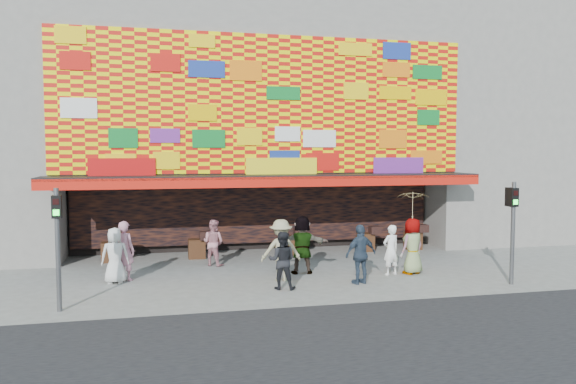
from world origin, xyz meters
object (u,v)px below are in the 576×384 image
at_px(ped_a, 115,255).
at_px(ped_i, 213,242).
at_px(ped_g, 413,246).
at_px(ped_e, 361,254).
at_px(ped_c, 282,260).
at_px(parasol, 413,206).
at_px(ped_d, 281,250).
at_px(ped_h, 391,250).
at_px(signal_right, 513,221).
at_px(ped_f, 302,244).
at_px(ped_b, 125,251).
at_px(signal_left, 57,235).

height_order(ped_a, ped_i, ped_a).
bearing_deg(ped_g, ped_e, 0.48).
relative_size(ped_a, ped_i, 1.05).
xyz_separation_m(ped_c, parasol, (4.45, 0.99, 1.35)).
height_order(ped_c, parasol, parasol).
bearing_deg(ped_e, ped_d, -37.18).
height_order(ped_h, parasol, parasol).
bearing_deg(ped_e, ped_h, -160.75).
bearing_deg(ped_g, ped_i, -47.38).
bearing_deg(signal_right, ped_e, 166.18).
height_order(ped_d, ped_f, ped_f).
relative_size(ped_a, ped_b, 0.92).
height_order(ped_a, parasol, parasol).
bearing_deg(ped_e, signal_left, -7.48).
distance_m(ped_d, ped_i, 3.26).
distance_m(ped_b, ped_h, 8.18).
bearing_deg(ped_f, parasol, 174.59).
relative_size(ped_h, parasol, 0.84).
distance_m(ped_d, ped_h, 3.54).
bearing_deg(ped_b, ped_a, 85.48).
xyz_separation_m(ped_h, parasol, (0.72, -0.02, 1.37)).
height_order(ped_a, ped_b, ped_b).
bearing_deg(ped_i, ped_d, 158.99).
relative_size(ped_d, ped_i, 1.17).
bearing_deg(ped_h, ped_c, -0.34).
bearing_deg(ped_a, ped_c, 157.14).
distance_m(ped_f, parasol, 3.70).
distance_m(signal_right, ped_g, 3.10).
bearing_deg(ped_a, ped_f, 178.67).
height_order(signal_right, ped_b, signal_right).
xyz_separation_m(ped_e, parasol, (2.06, 0.89, 1.29)).
xyz_separation_m(ped_a, ped_c, (4.63, -1.77, -0.01)).
height_order(ped_e, ped_i, ped_e).
distance_m(signal_right, ped_c, 6.81).
xyz_separation_m(ped_c, ped_e, (2.38, 0.10, 0.06)).
xyz_separation_m(ped_f, ped_g, (3.39, -0.84, -0.04)).
relative_size(signal_right, ped_e, 1.72).
bearing_deg(ped_f, ped_g, 174.59).
xyz_separation_m(ped_d, ped_e, (2.19, -0.90, -0.05)).
xyz_separation_m(signal_right, ped_i, (-8.23, 4.69, -1.07)).
distance_m(ped_f, ped_i, 3.25).
bearing_deg(ped_c, ped_g, -148.60).
distance_m(ped_d, parasol, 4.43).
bearing_deg(parasol, ped_e, -156.69).
xyz_separation_m(ped_a, ped_e, (7.01, -1.68, 0.05)).
height_order(ped_b, ped_c, ped_b).
bearing_deg(signal_left, ped_h, 11.71).
xyz_separation_m(ped_a, ped_h, (8.36, -0.77, -0.04)).
height_order(signal_left, ped_c, signal_left).
relative_size(ped_b, ped_i, 1.14).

